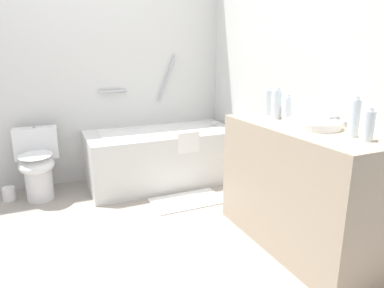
{
  "coord_description": "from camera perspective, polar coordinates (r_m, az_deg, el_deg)",
  "views": [
    {
      "loc": [
        -0.3,
        -2.17,
        1.3
      ],
      "look_at": [
        0.73,
        0.14,
        0.63
      ],
      "focal_mm": 31.41,
      "sensor_mm": 36.0,
      "label": 1
    }
  ],
  "objects": [
    {
      "name": "water_bottle_0",
      "position": [
        2.69,
        12.73,
        6.96
      ],
      "size": [
        0.07,
        0.07,
        0.21
      ],
      "color": "silver",
      "rests_on": "vanity_counter"
    },
    {
      "name": "water_bottle_1",
      "position": [
        2.53,
        14.09,
        6.58
      ],
      "size": [
        0.07,
        0.07,
        0.23
      ],
      "color": "silver",
      "rests_on": "vanity_counter"
    },
    {
      "name": "wall_back_tiled",
      "position": [
        3.63,
        -19.79,
        13.73
      ],
      "size": [
        3.58,
        0.1,
        2.56
      ],
      "primitive_type": "cube",
      "color": "silver",
      "rests_on": "ground_plane"
    },
    {
      "name": "toilet",
      "position": [
        3.4,
        -24.79,
        -2.96
      ],
      "size": [
        0.39,
        0.52,
        0.66
      ],
      "rotation": [
        0.0,
        0.0,
        -1.62
      ],
      "color": "white",
      "rests_on": "ground_plane"
    },
    {
      "name": "ground_plane",
      "position": [
        2.55,
        -14.34,
        -16.3
      ],
      "size": [
        4.18,
        4.18,
        0.0
      ],
      "primitive_type": "plane",
      "color": "#9E9389"
    },
    {
      "name": "sink_faucet",
      "position": [
        2.43,
        23.36,
        3.62
      ],
      "size": [
        0.11,
        0.15,
        0.07
      ],
      "color": "silver",
      "rests_on": "vanity_counter"
    },
    {
      "name": "bath_mat",
      "position": [
        3.13,
        -0.82,
        -9.6
      ],
      "size": [
        0.64,
        0.36,
        0.01
      ],
      "primitive_type": "cube",
      "color": "white",
      "rests_on": "ground_plane"
    },
    {
      "name": "sink_basin",
      "position": [
        2.29,
        19.9,
        3.19
      ],
      "size": [
        0.34,
        0.34,
        0.05
      ],
      "primitive_type": "cylinder",
      "color": "white",
      "rests_on": "vanity_counter"
    },
    {
      "name": "drinking_glass_2",
      "position": [
        2.57,
        15.75,
        5.33
      ],
      "size": [
        0.06,
        0.06,
        0.1
      ],
      "primitive_type": "cylinder",
      "color": "white",
      "rests_on": "vanity_counter"
    },
    {
      "name": "wall_right_mirror",
      "position": [
        2.92,
        18.33,
        13.77
      ],
      "size": [
        0.1,
        3.19,
        2.56
      ],
      "primitive_type": "cube",
      "color": "silver",
      "rests_on": "ground_plane"
    },
    {
      "name": "drinking_glass_0",
      "position": [
        2.62,
        14.31,
        5.38
      ],
      "size": [
        0.06,
        0.06,
        0.08
      ],
      "primitive_type": "cylinder",
      "color": "white",
      "rests_on": "vanity_counter"
    },
    {
      "name": "vanity_counter",
      "position": [
        2.46,
        18.62,
        -6.84
      ],
      "size": [
        0.6,
        1.21,
        0.85
      ],
      "primitive_type": "cube",
      "color": "tan",
      "rests_on": "ground_plane"
    },
    {
      "name": "water_bottle_4",
      "position": [
        2.11,
        25.81,
        4.03
      ],
      "size": [
        0.06,
        0.06,
        0.23
      ],
      "color": "silver",
      "rests_on": "vanity_counter"
    },
    {
      "name": "bathtub",
      "position": [
        3.53,
        -4.85,
        -1.75
      ],
      "size": [
        1.54,
        0.73,
        1.3
      ],
      "color": "silver",
      "rests_on": "ground_plane"
    },
    {
      "name": "water_bottle_2",
      "position": [
        2.48,
        15.85,
        5.87
      ],
      "size": [
        0.07,
        0.07,
        0.19
      ],
      "color": "silver",
      "rests_on": "vanity_counter"
    },
    {
      "name": "water_bottle_3",
      "position": [
        2.04,
        27.68,
        2.8
      ],
      "size": [
        0.07,
        0.07,
        0.19
      ],
      "color": "silver",
      "rests_on": "vanity_counter"
    },
    {
      "name": "toilet_paper_roll",
      "position": [
        3.55,
        -28.62,
        -7.44
      ],
      "size": [
        0.11,
        0.11,
        0.12
      ],
      "primitive_type": "cylinder",
      "color": "white",
      "rests_on": "ground_plane"
    }
  ]
}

